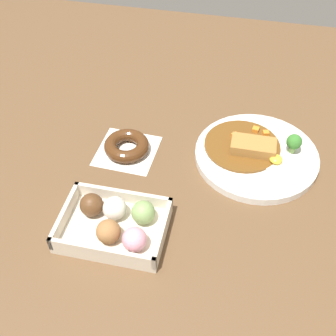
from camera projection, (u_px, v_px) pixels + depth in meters
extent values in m
plane|color=brown|center=(174.00, 189.00, 0.91)|extent=(1.60, 1.60, 0.00)
cylinder|color=white|center=(256.00, 156.00, 0.97)|extent=(0.28, 0.28, 0.02)
cylinder|color=brown|center=(242.00, 146.00, 0.98)|extent=(0.17, 0.17, 0.01)
cube|color=#A87538|center=(253.00, 146.00, 0.96)|extent=(0.10, 0.05, 0.02)
cylinder|color=white|center=(275.00, 162.00, 0.94)|extent=(0.06, 0.06, 0.00)
ellipsoid|color=yellow|center=(276.00, 159.00, 0.93)|extent=(0.03, 0.03, 0.02)
cylinder|color=#8CB766|center=(292.00, 149.00, 0.96)|extent=(0.01, 0.01, 0.02)
sphere|color=#387A2D|center=(294.00, 142.00, 0.95)|extent=(0.03, 0.03, 0.03)
cube|color=orange|center=(266.00, 134.00, 1.00)|extent=(0.02, 0.02, 0.01)
cube|color=orange|center=(235.00, 136.00, 0.99)|extent=(0.02, 0.02, 0.01)
cube|color=orange|center=(255.00, 130.00, 1.01)|extent=(0.02, 0.02, 0.01)
cube|color=beige|center=(114.00, 229.00, 0.83)|extent=(0.20, 0.15, 0.01)
cube|color=beige|center=(163.00, 232.00, 0.80)|extent=(0.01, 0.15, 0.03)
cube|color=beige|center=(65.00, 214.00, 0.83)|extent=(0.01, 0.15, 0.03)
cube|color=beige|center=(123.00, 196.00, 0.87)|extent=(0.20, 0.01, 0.03)
cube|color=beige|center=(101.00, 253.00, 0.77)|extent=(0.20, 0.01, 0.03)
sphere|color=#84A860|center=(143.00, 212.00, 0.83)|extent=(0.05, 0.05, 0.05)
sphere|color=silver|center=(115.00, 208.00, 0.83)|extent=(0.05, 0.05, 0.05)
sphere|color=brown|center=(91.00, 205.00, 0.84)|extent=(0.05, 0.05, 0.05)
sphere|color=pink|center=(134.00, 239.00, 0.78)|extent=(0.05, 0.05, 0.05)
sphere|color=#9E6B3D|center=(108.00, 232.00, 0.80)|extent=(0.05, 0.05, 0.05)
cube|color=white|center=(127.00, 151.00, 1.00)|extent=(0.14, 0.14, 0.00)
torus|color=#4C2B14|center=(127.00, 146.00, 0.98)|extent=(0.10, 0.10, 0.03)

